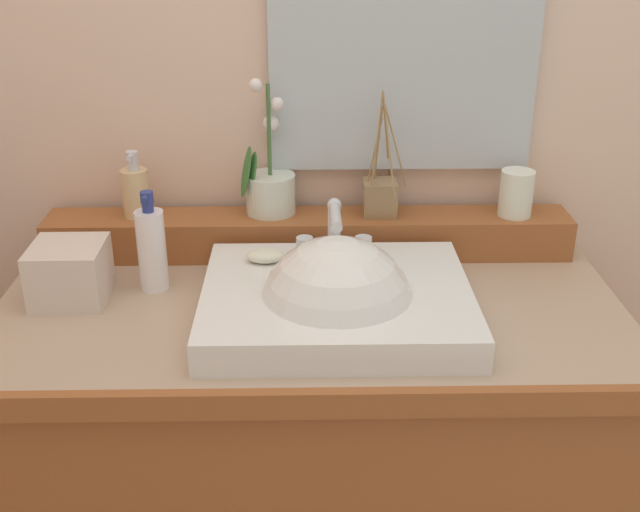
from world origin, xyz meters
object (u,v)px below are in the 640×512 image
tissue_box (70,272)px  potted_plant (270,185)px  soap_bar (265,256)px  tumbler_cup (516,193)px  sink_basin (337,309)px  reed_diffuser (380,196)px  soap_dispenser (135,191)px  lotion_bottle (152,248)px

tissue_box → potted_plant: bearing=31.4°
soap_bar → tumbler_cup: tumbler_cup is taller
potted_plant → tissue_box: potted_plant is taller
sink_basin → reed_diffuser: bearing=71.6°
soap_bar → tissue_box: size_ratio=0.54×
tumbler_cup → tissue_box: bearing=-167.4°
sink_basin → soap_bar: size_ratio=6.64×
sink_basin → tumbler_cup: 0.48m
potted_plant → tissue_box: size_ratio=2.13×
sink_basin → tissue_box: bearing=169.2°
soap_bar → soap_dispenser: 0.32m
reed_diffuser → soap_dispenser: bearing=-179.9°
tissue_box → sink_basin: bearing=-10.8°
soap_bar → reed_diffuser: 0.29m
sink_basin → reed_diffuser: size_ratio=1.83×
sink_basin → lotion_bottle: 0.37m
soap_dispenser → lotion_bottle: soap_dispenser is taller
sink_basin → lotion_bottle: bearing=158.7°
soap_dispenser → reed_diffuser: 0.49m
soap_bar → potted_plant: (0.00, 0.19, 0.07)m
reed_diffuser → soap_bar: bearing=-142.2°
sink_basin → reed_diffuser: (0.10, 0.29, 0.10)m
soap_dispenser → tumbler_cup: 0.76m
soap_dispenser → tissue_box: (-0.09, -0.20, -0.08)m
soap_dispenser → reed_diffuser: (0.49, 0.00, -0.02)m
tumbler_cup → soap_dispenser: bearing=179.2°
soap_dispenser → sink_basin: bearing=-36.7°
potted_plant → soap_dispenser: size_ratio=2.04×
soap_dispenser → tumbler_cup: size_ratio=1.44×
sink_basin → soap_dispenser: (-0.39, 0.29, 0.12)m
soap_dispenser → lotion_bottle: bearing=-70.9°
tissue_box → tumbler_cup: bearing=12.6°
sink_basin → soap_bar: 0.18m
sink_basin → potted_plant: (-0.13, 0.31, 0.12)m
potted_plant → tissue_box: bearing=-148.6°
potted_plant → lotion_bottle: size_ratio=1.44×
potted_plant → soap_dispenser: bearing=-176.6°
sink_basin → soap_bar: sink_basin is taller
reed_diffuser → lotion_bottle: reed_diffuser is taller
potted_plant → tumbler_cup: potted_plant is taller
soap_dispenser → tissue_box: soap_dispenser is taller
soap_dispenser → reed_diffuser: bearing=0.1°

